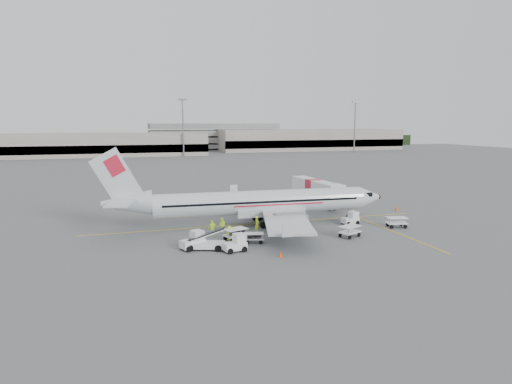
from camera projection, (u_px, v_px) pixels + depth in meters
The scene contains 26 objects.
ground at pixel (260, 223), 55.08m from camera, with size 360.00×360.00×0.00m, color #56595B.
stripe_lead at pixel (260, 223), 55.07m from camera, with size 44.00×0.20×0.01m, color yellow.
stripe_cross at pixel (391, 230), 51.47m from camera, with size 0.20×20.00×0.01m, color yellow.
terminal_west at pixel (63, 145), 166.04m from camera, with size 110.00×22.00×9.00m, color gray, non-canonical shape.
terminal_east at pixel (309, 140), 211.27m from camera, with size 90.00×26.00×10.00m, color gray, non-canonical shape.
parking_garage at pixel (213, 135), 212.42m from camera, with size 62.00×24.00×14.00m, color slate, non-canonical shape.
treeline at pixel (160, 143), 220.17m from camera, with size 300.00×3.00×6.00m, color black, non-canonical shape.
mast_center at pixel (183, 128), 166.39m from camera, with size 3.20×1.20×22.00m, color slate, non-canonical shape.
mast_east at pixel (355, 128), 187.61m from camera, with size 3.20×1.20×22.00m, color slate, non-canonical shape.
aircraft at pixel (262, 186), 53.84m from camera, with size 35.65×27.94×9.83m, color silver, non-canonical shape.
jet_bridge at pixel (314, 192), 67.97m from camera, with size 2.84×15.17×3.98m, color white, non-canonical shape.
belt_loader at pixel (205, 236), 43.45m from camera, with size 5.24×1.96×2.84m, color white, non-canonical shape.
tug_fore at pixel (350, 218), 54.43m from camera, with size 2.10×1.21×1.63m, color white, non-canonical shape.
tug_mid at pixel (235, 243), 42.83m from camera, with size 2.29×1.31×1.77m, color white, non-canonical shape.
tug_aft at pixel (193, 240), 43.63m from camera, with size 2.42×1.38×1.87m, color white, non-canonical shape.
cart_loaded_a at pixel (254, 238), 46.00m from camera, with size 2.08×1.23×1.08m, color white, non-canonical shape.
cart_loaded_b at pixel (235, 234), 47.01m from camera, with size 2.56×1.51×1.33m, color white, non-canonical shape.
cart_empty_a at pixel (350, 231), 48.37m from camera, with size 2.51×1.48×1.31m, color white, non-canonical shape.
cart_empty_b at pixel (397, 222), 52.86m from camera, with size 2.47×1.46×1.29m, color white, non-canonical shape.
cone_nose at pixel (396, 208), 63.09m from camera, with size 0.42×0.42×0.69m, color #FA4804.
cone_port at pixel (239, 207), 64.19m from camera, with size 0.42×0.42×0.69m, color #FA4804.
cone_stbd at pixel (281, 254), 41.19m from camera, with size 0.36×0.36×0.58m, color #FA4804.
crew_a at pixel (257, 224), 50.49m from camera, with size 0.70×0.46×1.93m, color #B5E41F.
crew_b at pixel (222, 225), 50.69m from camera, with size 0.81×0.63×1.67m, color #B5E41F.
crew_c at pixel (229, 233), 46.95m from camera, with size 1.04×0.60×1.61m, color #B5E41F.
crew_d at pixel (212, 228), 49.04m from camera, with size 1.06×0.44×1.80m, color #B5E41F.
Camera 1 is at (-15.94, -51.33, 12.69)m, focal length 30.00 mm.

